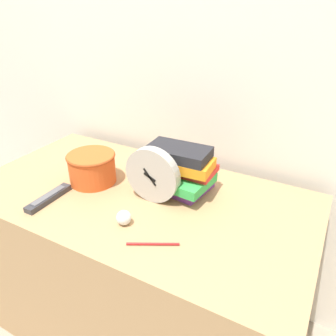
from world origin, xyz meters
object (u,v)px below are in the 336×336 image
(book_stack, at_px, (182,170))
(tv_remote, at_px, (49,198))
(crumpled_paper_ball, at_px, (124,218))
(basket, at_px, (92,167))
(pen, at_px, (153,244))
(desk_clock, at_px, (152,175))

(book_stack, relative_size, tv_remote, 1.28)
(tv_remote, bearing_deg, crumpled_paper_ball, 3.34)
(tv_remote, distance_m, crumpled_paper_ball, 0.32)
(basket, xyz_separation_m, pen, (0.40, -0.21, -0.06))
(desk_clock, distance_m, basket, 0.28)
(basket, relative_size, pen, 1.32)
(crumpled_paper_ball, bearing_deg, tv_remote, -176.66)
(book_stack, bearing_deg, basket, -162.35)
(desk_clock, distance_m, pen, 0.26)
(tv_remote, xyz_separation_m, crumpled_paper_ball, (0.32, 0.02, 0.01))
(tv_remote, height_order, crumpled_paper_ball, crumpled_paper_ball)
(basket, bearing_deg, book_stack, 17.65)
(desk_clock, relative_size, pen, 1.43)
(desk_clock, relative_size, book_stack, 0.83)
(crumpled_paper_ball, bearing_deg, desk_clock, 87.21)
(pen, bearing_deg, tv_remote, 176.92)
(tv_remote, bearing_deg, desk_clock, 29.51)
(desk_clock, xyz_separation_m, book_stack, (0.06, 0.11, -0.01))
(tv_remote, relative_size, pen, 1.35)
(basket, relative_size, tv_remote, 0.98)
(book_stack, height_order, crumpled_paper_ball, book_stack)
(tv_remote, bearing_deg, basket, 74.84)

